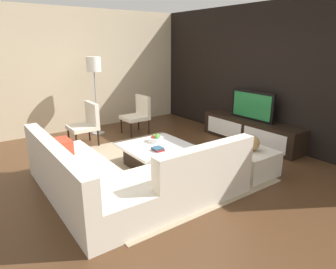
# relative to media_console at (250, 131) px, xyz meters

# --- Properties ---
(ground_plane) EXTENTS (14.00, 14.00, 0.00)m
(ground_plane) POSITION_rel_media_console_xyz_m (0.00, -2.40, -0.25)
(ground_plane) COLOR #4C301C
(feature_wall_back) EXTENTS (6.40, 0.12, 2.80)m
(feature_wall_back) POSITION_rel_media_console_xyz_m (0.00, 0.30, 1.15)
(feature_wall_back) COLOR black
(feature_wall_back) RESTS_ON ground
(side_wall_left) EXTENTS (0.12, 5.20, 2.80)m
(side_wall_left) POSITION_rel_media_console_xyz_m (-3.20, -2.20, 1.15)
(side_wall_left) COLOR beige
(side_wall_left) RESTS_ON ground
(area_rug) EXTENTS (3.21, 2.66, 0.01)m
(area_rug) POSITION_rel_media_console_xyz_m (-0.10, -2.40, -0.24)
(area_rug) COLOR tan
(area_rug) RESTS_ON ground
(media_console) EXTENTS (2.28, 0.49, 0.50)m
(media_console) POSITION_rel_media_console_xyz_m (0.00, 0.00, 0.00)
(media_console) COLOR black
(media_console) RESTS_ON ground
(television) EXTENTS (1.03, 0.06, 0.60)m
(television) POSITION_rel_media_console_xyz_m (0.00, 0.00, 0.55)
(television) COLOR black
(television) RESTS_ON media_console
(sectional_couch) EXTENTS (2.46, 2.38, 0.82)m
(sectional_couch) POSITION_rel_media_console_xyz_m (0.53, -3.27, 0.03)
(sectional_couch) COLOR beige
(sectional_couch) RESTS_ON ground
(coffee_table) EXTENTS (1.01, 1.06, 0.38)m
(coffee_table) POSITION_rel_media_console_xyz_m (-0.10, -2.30, -0.05)
(coffee_table) COLOR black
(coffee_table) RESTS_ON ground
(accent_chair_near) EXTENTS (0.56, 0.53, 0.87)m
(accent_chair_near) POSITION_rel_media_console_xyz_m (-1.90, -2.81, 0.24)
(accent_chair_near) COLOR black
(accent_chair_near) RESTS_ON ground
(floor_lamp) EXTENTS (0.32, 0.32, 1.74)m
(floor_lamp) POSITION_rel_media_console_xyz_m (-2.50, -2.33, 1.22)
(floor_lamp) COLOR #A5A5AA
(floor_lamp) RESTS_ON ground
(ottoman) EXTENTS (0.70, 0.70, 0.40)m
(ottoman) POSITION_rel_media_console_xyz_m (1.04, -1.26, -0.05)
(ottoman) COLOR beige
(ottoman) RESTS_ON ground
(fruit_bowl) EXTENTS (0.28, 0.28, 0.13)m
(fruit_bowl) POSITION_rel_media_console_xyz_m (-0.28, -2.19, 0.18)
(fruit_bowl) COLOR silver
(fruit_bowl) RESTS_ON coffee_table
(accent_chair_far) EXTENTS (0.54, 0.54, 0.87)m
(accent_chair_far) POSITION_rel_media_console_xyz_m (-2.00, -1.53, 0.24)
(accent_chair_far) COLOR black
(accent_chair_far) RESTS_ON ground
(decorative_ball) EXTENTS (0.25, 0.25, 0.25)m
(decorative_ball) POSITION_rel_media_console_xyz_m (1.04, -1.26, 0.27)
(decorative_ball) COLOR #AD8451
(decorative_ball) RESTS_ON ottoman
(book_stack) EXTENTS (0.19, 0.16, 0.05)m
(book_stack) POSITION_rel_media_console_xyz_m (0.12, -2.42, 0.16)
(book_stack) COLOR maroon
(book_stack) RESTS_ON coffee_table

